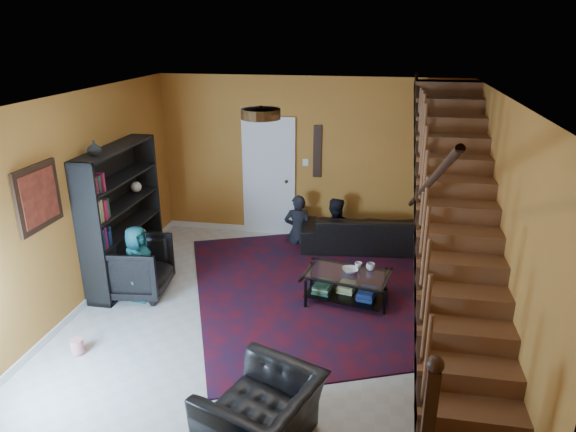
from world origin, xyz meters
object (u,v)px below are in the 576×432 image
(bookshelf, at_px, (123,217))
(armchair_right, at_px, (262,414))
(sofa, at_px, (363,232))
(armchair_left, at_px, (137,267))
(coffee_table, at_px, (347,285))

(bookshelf, relative_size, armchair_right, 2.00)
(sofa, bearing_deg, armchair_left, 28.93)
(sofa, height_order, armchair_right, armchair_right)
(sofa, relative_size, armchair_left, 2.39)
(bookshelf, xyz_separation_m, armchair_left, (0.35, -0.42, -0.57))
(sofa, xyz_separation_m, coffee_table, (-0.15, -1.84, -0.06))
(sofa, relative_size, coffee_table, 1.71)
(bookshelf, relative_size, sofa, 0.96)
(sofa, distance_m, armchair_left, 3.73)
(armchair_right, bearing_deg, bookshelf, -115.59)
(bookshelf, relative_size, coffee_table, 1.65)
(bookshelf, distance_m, coffee_table, 3.35)
(sofa, distance_m, armchair_right, 4.61)
(bookshelf, height_order, armchair_right, bookshelf)
(coffee_table, bearing_deg, armchair_left, -174.39)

